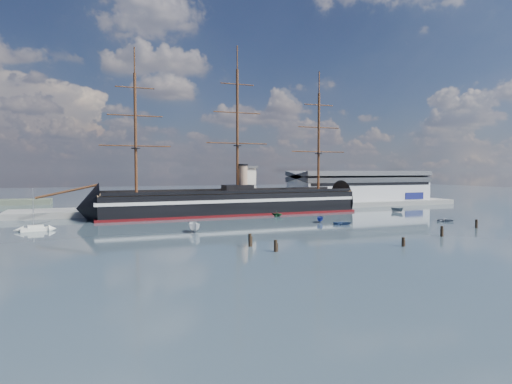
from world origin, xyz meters
name	(u,v)px	position (x,y,z in m)	size (l,w,h in m)	color
ground	(278,220)	(0.00, 40.00, 0.00)	(600.00, 600.00, 0.00)	#2E3D46
quay	(263,209)	(10.00, 76.00, 0.00)	(180.00, 18.00, 2.00)	slate
warehouse	(359,187)	(58.00, 80.00, 7.98)	(63.00, 21.00, 11.60)	#B7BABC
quay_tower	(249,185)	(3.00, 73.00, 9.75)	(5.00, 5.00, 15.00)	silver
warship	(227,203)	(-10.01, 60.00, 4.04)	(113.01, 17.71, 53.94)	black
sailboat	(36,228)	(-66.96, 39.41, 0.69)	(7.05, 3.04, 10.91)	silver
motorboat_a	(195,232)	(-30.20, 23.21, 0.00)	(7.59, 2.78, 3.03)	silver
motorboat_b	(342,225)	(11.85, 22.19, 0.00)	(3.18, 1.27, 1.48)	navy
motorboat_c	(320,222)	(8.84, 29.34, 0.00)	(5.30, 1.94, 2.12)	navy
motorboat_d	(277,217)	(3.36, 48.00, 0.00)	(6.01, 2.60, 2.20)	#134724
motorboat_e	(445,222)	(44.56, 17.24, 0.00)	(2.96, 1.19, 1.38)	slate
motorboat_f	(397,212)	(50.68, 45.94, 0.00)	(5.45, 2.00, 2.18)	slate
piling_near_left	(275,252)	(-21.99, -7.34, 0.00)	(0.64, 0.64, 2.93)	black
piling_near_mid	(403,246)	(4.17, -11.64, 0.00)	(0.64, 0.64, 2.54)	black
piling_near_right	(442,237)	(21.28, -4.59, 0.00)	(0.64, 0.64, 3.11)	black
piling_far_right	(476,228)	(40.88, 3.13, 0.00)	(0.64, 0.64, 3.00)	black
piling_extra	(250,247)	(-24.55, -0.51, 0.00)	(0.64, 0.64, 3.33)	black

